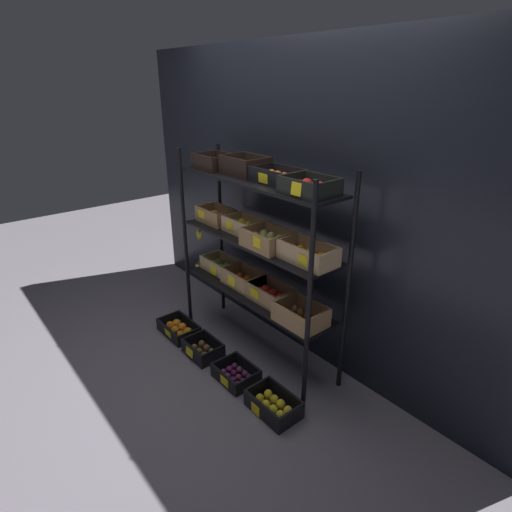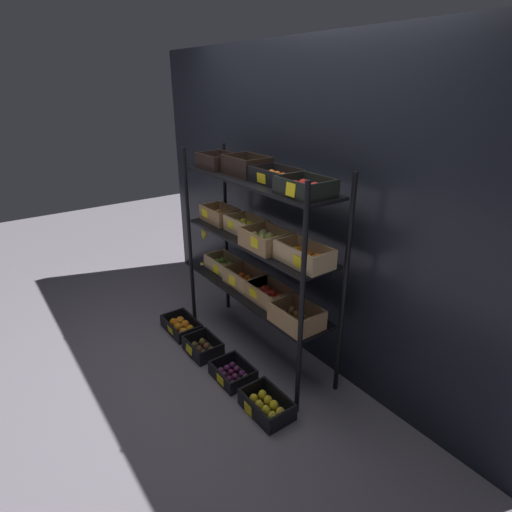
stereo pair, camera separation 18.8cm
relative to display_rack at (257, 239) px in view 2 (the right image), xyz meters
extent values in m
plane|color=slate|center=(-0.01, 0.00, -0.97)|extent=(10.00, 10.00, 0.00)
cube|color=black|center=(-0.01, 0.38, 0.19)|extent=(3.83, 0.12, 2.32)
cylinder|color=black|center=(-0.73, -0.19, -0.19)|extent=(0.03, 0.03, 1.56)
cylinder|color=black|center=(0.71, -0.19, -0.19)|extent=(0.03, 0.03, 1.56)
cylinder|color=black|center=(-0.73, 0.18, -0.19)|extent=(0.03, 0.03, 1.56)
cylinder|color=black|center=(0.71, 0.18, -0.19)|extent=(0.03, 0.03, 1.56)
cube|color=black|center=(-0.01, 0.00, -0.46)|extent=(1.40, 0.34, 0.02)
cube|color=black|center=(-0.01, 0.00, -0.01)|extent=(1.40, 0.34, 0.02)
cube|color=black|center=(-0.01, 0.00, 0.43)|extent=(1.40, 0.34, 0.02)
cube|color=tan|center=(-0.53, 0.03, -0.44)|extent=(0.33, 0.21, 0.01)
cube|color=tan|center=(-0.53, -0.07, -0.38)|extent=(0.33, 0.02, 0.10)
cube|color=tan|center=(-0.53, 0.12, -0.38)|extent=(0.33, 0.02, 0.10)
cube|color=tan|center=(-0.68, 0.03, -0.38)|extent=(0.02, 0.18, 0.10)
cube|color=tan|center=(-0.37, 0.03, -0.38)|extent=(0.02, 0.18, 0.10)
sphere|color=#8CC13C|center=(-0.59, 0.00, -0.40)|extent=(0.07, 0.07, 0.07)
sphere|color=#96B432|center=(-0.47, -0.01, -0.40)|extent=(0.07, 0.07, 0.07)
sphere|color=#8ABF40|center=(-0.59, 0.05, -0.40)|extent=(0.07, 0.07, 0.07)
sphere|color=#97C143|center=(-0.47, 0.06, -0.40)|extent=(0.07, 0.07, 0.07)
cube|color=yellow|center=(-0.48, -0.08, -0.40)|extent=(0.09, 0.01, 0.07)
cube|color=tan|center=(-0.18, 0.00, -0.44)|extent=(0.34, 0.22, 0.01)
cube|color=tan|center=(-0.18, -0.10, -0.37)|extent=(0.34, 0.02, 0.12)
cube|color=tan|center=(-0.18, 0.11, -0.37)|extent=(0.34, 0.02, 0.12)
cube|color=tan|center=(-0.34, 0.00, -0.37)|extent=(0.02, 0.19, 0.12)
cube|color=tan|center=(-0.01, 0.00, -0.37)|extent=(0.02, 0.19, 0.12)
sphere|color=orange|center=(-0.26, -0.03, -0.40)|extent=(0.06, 0.06, 0.06)
sphere|color=orange|center=(-0.17, -0.03, -0.40)|extent=(0.06, 0.06, 0.06)
sphere|color=orange|center=(-0.09, -0.03, -0.40)|extent=(0.06, 0.06, 0.06)
sphere|color=orange|center=(-0.25, 0.03, -0.40)|extent=(0.06, 0.06, 0.06)
sphere|color=orange|center=(-0.18, 0.04, -0.40)|extent=(0.06, 0.06, 0.06)
sphere|color=orange|center=(-0.09, 0.04, -0.40)|extent=(0.06, 0.06, 0.06)
cube|color=yellow|center=(-0.19, -0.11, -0.38)|extent=(0.09, 0.01, 0.08)
cube|color=#A87F51|center=(0.15, 0.00, -0.44)|extent=(0.35, 0.22, 0.01)
cube|color=#A87F51|center=(0.15, -0.10, -0.38)|extent=(0.35, 0.02, 0.12)
cube|color=#A87F51|center=(0.15, 0.11, -0.38)|extent=(0.35, 0.02, 0.12)
cube|color=#A87F51|center=(-0.02, 0.00, -0.38)|extent=(0.02, 0.19, 0.12)
cube|color=#A87F51|center=(0.32, 0.00, -0.38)|extent=(0.02, 0.19, 0.12)
sphere|color=red|center=(0.07, -0.03, -0.40)|extent=(0.07, 0.07, 0.07)
sphere|color=red|center=(0.15, -0.02, -0.40)|extent=(0.07, 0.07, 0.07)
sphere|color=red|center=(0.23, -0.03, -0.40)|extent=(0.07, 0.07, 0.07)
sphere|color=red|center=(0.07, 0.03, -0.40)|extent=(0.07, 0.07, 0.07)
sphere|color=red|center=(0.15, 0.03, -0.40)|extent=(0.07, 0.07, 0.07)
sphere|color=red|center=(0.23, 0.04, -0.40)|extent=(0.07, 0.07, 0.07)
cube|color=yellow|center=(0.10, -0.11, -0.37)|extent=(0.09, 0.01, 0.07)
cube|color=#A87F51|center=(0.51, -0.05, -0.44)|extent=(0.33, 0.24, 0.01)
cube|color=#A87F51|center=(0.51, -0.16, -0.37)|extent=(0.33, 0.02, 0.13)
cube|color=#A87F51|center=(0.51, 0.07, -0.37)|extent=(0.33, 0.02, 0.13)
cube|color=#A87F51|center=(0.35, -0.05, -0.37)|extent=(0.02, 0.21, 0.13)
cube|color=#A87F51|center=(0.67, -0.05, -0.37)|extent=(0.02, 0.21, 0.13)
ellipsoid|color=brown|center=(0.42, -0.08, -0.40)|extent=(0.05, 0.05, 0.07)
ellipsoid|color=brown|center=(0.48, -0.09, -0.40)|extent=(0.05, 0.05, 0.07)
ellipsoid|color=brown|center=(0.54, -0.09, -0.40)|extent=(0.05, 0.05, 0.07)
ellipsoid|color=brown|center=(0.60, -0.09, -0.40)|extent=(0.05, 0.05, 0.07)
ellipsoid|color=brown|center=(0.42, 0.00, -0.40)|extent=(0.05, 0.05, 0.07)
ellipsoid|color=brown|center=(0.48, -0.01, -0.40)|extent=(0.05, 0.05, 0.07)
ellipsoid|color=brown|center=(0.54, 0.00, -0.40)|extent=(0.05, 0.05, 0.07)
ellipsoid|color=brown|center=(0.61, -0.01, -0.40)|extent=(0.05, 0.05, 0.07)
cube|color=#A87F51|center=(-0.53, 0.01, 0.00)|extent=(0.32, 0.20, 0.01)
cube|color=#A87F51|center=(-0.53, -0.09, 0.06)|extent=(0.32, 0.02, 0.11)
cube|color=#A87F51|center=(-0.53, 0.10, 0.06)|extent=(0.32, 0.02, 0.11)
cube|color=#A87F51|center=(-0.68, 0.01, 0.06)|extent=(0.02, 0.17, 0.11)
cube|color=#A87F51|center=(-0.38, 0.01, 0.06)|extent=(0.02, 0.17, 0.11)
sphere|color=gold|center=(-0.59, -0.02, 0.04)|extent=(0.07, 0.07, 0.07)
sphere|color=#CEC851|center=(-0.48, -0.02, 0.04)|extent=(0.07, 0.07, 0.07)
sphere|color=gold|center=(-0.59, 0.03, 0.04)|extent=(0.07, 0.07, 0.07)
sphere|color=gold|center=(-0.48, 0.04, 0.04)|extent=(0.07, 0.07, 0.07)
cube|color=yellow|center=(-0.59, -0.10, 0.07)|extent=(0.09, 0.01, 0.06)
cube|color=tan|center=(-0.17, 0.03, 0.00)|extent=(0.34, 0.21, 0.01)
cube|color=tan|center=(-0.17, -0.07, 0.06)|extent=(0.34, 0.02, 0.11)
cube|color=tan|center=(-0.17, 0.12, 0.06)|extent=(0.34, 0.02, 0.11)
cube|color=tan|center=(-0.34, 0.03, 0.06)|extent=(0.02, 0.17, 0.11)
cube|color=tan|center=(-0.01, 0.03, 0.06)|extent=(0.02, 0.17, 0.11)
ellipsoid|color=yellow|center=(-0.26, 0.00, 0.05)|extent=(0.06, 0.06, 0.08)
ellipsoid|color=yellow|center=(-0.17, 0.00, 0.05)|extent=(0.06, 0.06, 0.08)
ellipsoid|color=yellow|center=(-0.09, -0.01, 0.05)|extent=(0.06, 0.06, 0.08)
ellipsoid|color=yellow|center=(-0.25, 0.05, 0.05)|extent=(0.06, 0.06, 0.08)
ellipsoid|color=yellow|center=(-0.17, 0.05, 0.05)|extent=(0.06, 0.06, 0.08)
ellipsoid|color=yellow|center=(-0.09, 0.06, 0.05)|extent=(0.06, 0.06, 0.08)
cube|color=yellow|center=(-0.24, -0.08, 0.06)|extent=(0.07, 0.01, 0.06)
cube|color=#A87F51|center=(0.16, -0.04, 0.00)|extent=(0.32, 0.25, 0.01)
cube|color=#A87F51|center=(0.16, -0.16, 0.07)|extent=(0.32, 0.02, 0.12)
cube|color=#A87F51|center=(0.16, 0.08, 0.07)|extent=(0.32, 0.02, 0.12)
cube|color=#A87F51|center=(0.00, -0.04, 0.07)|extent=(0.02, 0.22, 0.12)
cube|color=#A87F51|center=(0.31, -0.04, 0.07)|extent=(0.02, 0.22, 0.12)
ellipsoid|color=#B3AC4D|center=(0.08, -0.08, 0.05)|extent=(0.07, 0.07, 0.09)
ellipsoid|color=#AEC454|center=(0.16, -0.08, 0.05)|extent=(0.07, 0.07, 0.09)
ellipsoid|color=#B9AB4A|center=(0.24, -0.08, 0.05)|extent=(0.07, 0.07, 0.09)
ellipsoid|color=#A8B35F|center=(0.09, -0.01, 0.05)|extent=(0.07, 0.07, 0.09)
ellipsoid|color=#BEBC5B|center=(0.15, -0.01, 0.05)|extent=(0.07, 0.07, 0.09)
ellipsoid|color=#A9C352|center=(0.24, 0.00, 0.05)|extent=(0.07, 0.07, 0.09)
cube|color=yellow|center=(0.20, -0.17, 0.08)|extent=(0.08, 0.01, 0.07)
cube|color=tan|center=(0.51, -0.01, 0.00)|extent=(0.38, 0.21, 0.01)
cube|color=tan|center=(0.51, -0.10, 0.07)|extent=(0.38, 0.02, 0.11)
cube|color=tan|center=(0.51, 0.09, 0.07)|extent=(0.38, 0.02, 0.11)
cube|color=tan|center=(0.33, -0.01, 0.07)|extent=(0.02, 0.18, 0.11)
cube|color=tan|center=(0.69, -0.01, 0.07)|extent=(0.02, 0.18, 0.11)
sphere|color=orange|center=(0.43, -0.03, 0.05)|extent=(0.07, 0.07, 0.07)
sphere|color=orange|center=(0.51, -0.04, 0.05)|extent=(0.07, 0.07, 0.07)
sphere|color=orange|center=(0.61, -0.03, 0.05)|extent=(0.07, 0.07, 0.07)
sphere|color=orange|center=(0.43, 0.02, 0.05)|extent=(0.07, 0.07, 0.07)
sphere|color=orange|center=(0.51, 0.02, 0.05)|extent=(0.07, 0.07, 0.07)
sphere|color=orange|center=(0.60, 0.02, 0.05)|extent=(0.07, 0.07, 0.07)
cube|color=yellow|center=(0.57, -0.11, 0.05)|extent=(0.07, 0.01, 0.08)
cube|color=black|center=(-0.52, 0.00, 0.45)|extent=(0.30, 0.25, 0.01)
cube|color=black|center=(-0.52, -0.11, 0.50)|extent=(0.30, 0.02, 0.10)
cube|color=black|center=(-0.52, 0.12, 0.50)|extent=(0.30, 0.02, 0.10)
cube|color=black|center=(-0.67, 0.00, 0.50)|extent=(0.02, 0.22, 0.10)
cube|color=black|center=(-0.38, 0.00, 0.50)|extent=(0.02, 0.22, 0.10)
sphere|color=#691E5D|center=(-0.60, -0.06, 0.48)|extent=(0.05, 0.05, 0.05)
sphere|color=#67194B|center=(-0.55, -0.05, 0.48)|extent=(0.05, 0.05, 0.05)
sphere|color=#63264A|center=(-0.49, -0.06, 0.48)|extent=(0.05, 0.05, 0.05)
sphere|color=#5D2555|center=(-0.44, -0.05, 0.48)|extent=(0.05, 0.05, 0.05)
sphere|color=#612C5E|center=(-0.61, 0.00, 0.48)|extent=(0.05, 0.05, 0.05)
sphere|color=#69264C|center=(-0.55, 0.00, 0.48)|extent=(0.05, 0.05, 0.05)
sphere|color=#572E4E|center=(-0.49, 0.00, 0.48)|extent=(0.05, 0.05, 0.05)
sphere|color=#61175E|center=(-0.43, 0.00, 0.48)|extent=(0.05, 0.05, 0.05)
sphere|color=#6B254E|center=(-0.61, 0.06, 0.48)|extent=(0.05, 0.05, 0.05)
sphere|color=#5B174A|center=(-0.55, 0.06, 0.48)|extent=(0.05, 0.05, 0.05)
sphere|color=#5F3052|center=(-0.49, 0.06, 0.48)|extent=(0.05, 0.05, 0.05)
sphere|color=#562859|center=(-0.44, 0.06, 0.48)|extent=(0.05, 0.05, 0.05)
cube|color=black|center=(-0.18, 0.04, 0.45)|extent=(0.33, 0.24, 0.01)
cube|color=black|center=(-0.18, -0.07, 0.51)|extent=(0.33, 0.02, 0.12)
cube|color=black|center=(-0.18, 0.15, 0.51)|extent=(0.33, 0.02, 0.12)
cube|color=black|center=(-0.34, 0.04, 0.51)|extent=(0.02, 0.21, 0.12)
cube|color=black|center=(-0.03, 0.04, 0.51)|extent=(0.02, 0.21, 0.12)
sphere|color=#91B036|center=(-0.24, 0.01, 0.49)|extent=(0.07, 0.07, 0.07)
sphere|color=#89B632|center=(-0.12, 0.01, 0.49)|extent=(0.07, 0.07, 0.07)
sphere|color=#80B837|center=(-0.25, 0.08, 0.49)|extent=(0.07, 0.07, 0.07)
sphere|color=#97C73C|center=(-0.13, 0.08, 0.49)|extent=(0.07, 0.07, 0.07)
cube|color=black|center=(0.16, 0.04, 0.45)|extent=(0.36, 0.23, 0.01)
cube|color=black|center=(0.16, -0.06, 0.50)|extent=(0.36, 0.02, 0.09)
cube|color=black|center=(0.16, 0.15, 0.50)|extent=(0.36, 0.02, 0.09)
cube|color=black|center=(-0.01, 0.04, 0.50)|extent=(0.02, 0.19, 0.09)
cube|color=black|center=(0.33, 0.04, 0.50)|extent=(0.02, 0.19, 0.09)
sphere|color=orange|center=(0.06, 0.01, 0.48)|extent=(0.06, 0.06, 0.06)
sphere|color=orange|center=(0.13, 0.01, 0.48)|extent=(0.06, 0.06, 0.06)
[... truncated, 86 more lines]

